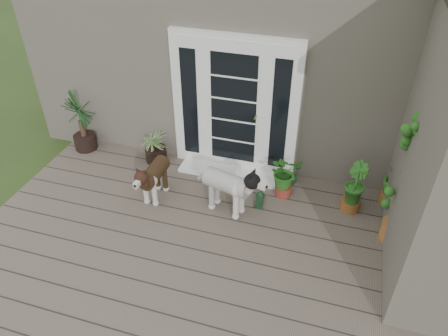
# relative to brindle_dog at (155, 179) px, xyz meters

# --- Properties ---
(deck) EXTENTS (6.20, 4.60, 0.12)m
(deck) POSITION_rel_brindle_dog_xyz_m (1.07, -1.15, -0.38)
(deck) COLOR #6B5B4C
(deck) RESTS_ON ground
(house_main) EXTENTS (7.40, 4.00, 3.10)m
(house_main) POSITION_rel_brindle_dog_xyz_m (1.07, 3.10, 1.11)
(house_main) COLOR #665E54
(house_main) RESTS_ON ground
(door_unit) EXTENTS (1.90, 0.14, 2.15)m
(door_unit) POSITION_rel_brindle_dog_xyz_m (0.87, 1.05, 0.76)
(door_unit) COLOR white
(door_unit) RESTS_ON deck
(door_step) EXTENTS (1.60, 0.40, 0.05)m
(door_step) POSITION_rel_brindle_dog_xyz_m (0.87, 0.85, -0.29)
(door_step) COLOR white
(door_step) RESTS_ON deck
(brindle_dog) EXTENTS (0.36, 0.77, 0.64)m
(brindle_dog) POSITION_rel_brindle_dog_xyz_m (0.00, 0.00, 0.00)
(brindle_dog) COLOR #3E2916
(brindle_dog) RESTS_ON deck
(white_dog) EXTENTS (0.92, 0.57, 0.71)m
(white_dog) POSITION_rel_brindle_dog_xyz_m (1.07, 0.02, 0.04)
(white_dog) COLOR silver
(white_dog) RESTS_ON deck
(spider_plant) EXTENTS (0.62, 0.62, 0.61)m
(spider_plant) POSITION_rel_brindle_dog_xyz_m (-0.38, 0.85, -0.01)
(spider_plant) COLOR #8AA364
(spider_plant) RESTS_ON deck
(yucca) EXTENTS (0.78, 0.78, 1.01)m
(yucca) POSITION_rel_brindle_dog_xyz_m (-1.68, 0.84, 0.19)
(yucca) COLOR black
(yucca) RESTS_ON deck
(herb_a) EXTENTS (0.64, 0.64, 0.58)m
(herb_a) POSITION_rel_brindle_dog_xyz_m (1.76, 0.59, -0.03)
(herb_a) COLOR #275418
(herb_a) RESTS_ON deck
(herb_b) EXTENTS (0.44, 0.44, 0.55)m
(herb_b) POSITION_rel_brindle_dog_xyz_m (2.71, 0.55, -0.04)
(herb_b) COLOR #2A621C
(herb_b) RESTS_ON deck
(herb_c) EXTENTS (0.52, 0.52, 0.60)m
(herb_c) POSITION_rel_brindle_dog_xyz_m (3.26, 0.85, -0.02)
(herb_c) COLOR #1F5618
(herb_c) RESTS_ON deck
(sapling) EXTENTS (0.58, 0.58, 1.91)m
(sapling) POSITION_rel_brindle_dog_xyz_m (3.29, 0.11, 0.64)
(sapling) COLOR #2A621C
(sapling) RESTS_ON deck
(clog_left) EXTENTS (0.19, 0.34, 0.10)m
(clog_left) POSITION_rel_brindle_dog_xyz_m (1.47, 0.30, -0.27)
(clog_left) COLOR black
(clog_left) RESTS_ON deck
(clog_right) EXTENTS (0.26, 0.36, 0.10)m
(clog_right) POSITION_rel_brindle_dog_xyz_m (1.81, 0.84, -0.27)
(clog_right) COLOR #153619
(clog_right) RESTS_ON deck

